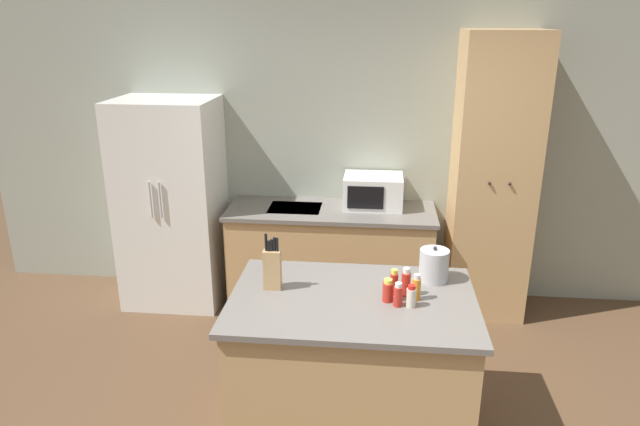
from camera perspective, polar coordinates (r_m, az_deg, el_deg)
The scene contains 14 objects.
wall_back at distance 5.02m, azimuth 6.08°, elevation 5.99°, with size 7.20×0.06×2.60m.
refrigerator at distance 5.10m, azimuth -14.60°, elevation 0.95°, with size 0.83×0.69×1.79m.
back_counter at distance 4.98m, azimuth 1.08°, elevation -4.39°, with size 1.76×0.66×0.89m.
pantry_cabinet at distance 4.86m, azimuth 16.85°, elevation 3.21°, with size 0.63×0.56×2.34m.
kitchen_island at distance 3.52m, azimuth 3.14°, elevation -15.04°, with size 1.40×0.95×0.91m.
microwave at distance 4.86m, azimuth 5.32°, elevation 2.19°, with size 0.49×0.38×0.27m.
knife_block at distance 3.34m, azimuth -4.79°, elevation -5.51°, with size 0.10×0.06×0.34m.
spice_bottle_tall_dark at distance 3.32m, azimuth 7.41°, elevation -6.92°, with size 0.05×0.05×0.15m.
spice_bottle_short_red at distance 3.27m, azimuth 9.62°, elevation -7.40°, with size 0.05×0.05×0.16m.
spice_bottle_amber_oil at distance 3.20m, azimuth 9.11°, elevation -8.26°, with size 0.05×0.05×0.13m.
spice_bottle_green_herb at distance 3.24m, azimuth 6.80°, elevation -7.74°, with size 0.06×0.06×0.13m.
spice_bottle_pale_salt at distance 3.19m, azimuth 7.81°, elevation -8.15°, with size 0.05×0.05×0.14m.
spice_bottle_orange_cap at distance 3.30m, azimuth 8.59°, elevation -6.92°, with size 0.05×0.05×0.17m.
kettle at distance 3.51m, azimuth 11.32°, elevation -5.14°, with size 0.18×0.18×0.22m.
Camera 1 is at (-0.03, -2.57, 2.43)m, focal length 32.00 mm.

